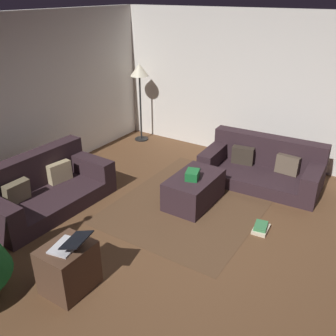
{
  "coord_description": "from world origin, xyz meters",
  "views": [
    {
      "loc": [
        -3.17,
        -1.79,
        2.87
      ],
      "look_at": [
        0.52,
        0.57,
        0.75
      ],
      "focal_mm": 39.59,
      "sensor_mm": 36.0,
      "label": 1
    }
  ],
  "objects": [
    {
      "name": "gift_box",
      "position": [
        0.96,
        0.44,
        0.5
      ],
      "size": [
        0.27,
        0.24,
        0.12
      ],
      "primitive_type": "cube",
      "rotation": [
        0.0,
        0.0,
        0.31
      ],
      "color": "#19662D",
      "rests_on": "ottoman"
    },
    {
      "name": "couch_left",
      "position": [
        -0.21,
        2.26,
        0.27
      ],
      "size": [
        1.89,
        1.01,
        0.74
      ],
      "rotation": [
        0.0,
        0.0,
        3.11
      ],
      "color": "#2D1E23",
      "rests_on": "ground_plane"
    },
    {
      "name": "area_rug",
      "position": [
        1.04,
        0.45,
        0.0
      ],
      "size": [
        2.6,
        2.0,
        0.01
      ],
      "primitive_type": "cube",
      "color": "#523723",
      "rests_on": "ground_plane"
    },
    {
      "name": "book_stack",
      "position": [
        0.89,
        -0.65,
        0.04
      ],
      "size": [
        0.3,
        0.21,
        0.09
      ],
      "color": "beige",
      "rests_on": "ground_plane"
    },
    {
      "name": "couch_right",
      "position": [
        2.26,
        -0.16,
        0.26
      ],
      "size": [
        1.05,
        1.9,
        0.7
      ],
      "rotation": [
        0.0,
        0.0,
        1.62
      ],
      "color": "#2D1E23",
      "rests_on": "ground_plane"
    },
    {
      "name": "tv_remote",
      "position": [
        1.25,
        0.55,
        0.45
      ],
      "size": [
        0.12,
        0.16,
        0.02
      ],
      "primitive_type": "cube",
      "rotation": [
        0.0,
        0.0,
        0.48
      ],
      "color": "black",
      "rests_on": "ottoman"
    },
    {
      "name": "laptop",
      "position": [
        -1.18,
        0.64,
        0.58
      ],
      "size": [
        0.38,
        0.43,
        0.17
      ],
      "color": "silver",
      "rests_on": "side_table"
    },
    {
      "name": "rear_partition",
      "position": [
        0.0,
        3.14,
        1.3
      ],
      "size": [
        6.4,
        0.12,
        2.6
      ],
      "primitive_type": "cube",
      "color": "silver",
      "rests_on": "ground_plane"
    },
    {
      "name": "side_table",
      "position": [
        -1.19,
        0.7,
        0.26
      ],
      "size": [
        0.52,
        0.44,
        0.53
      ],
      "primitive_type": "cube",
      "color": "#4C3323",
      "rests_on": "ground_plane"
    },
    {
      "name": "corner_partition",
      "position": [
        3.14,
        0.0,
        1.3
      ],
      "size": [
        0.12,
        6.4,
        2.6
      ],
      "primitive_type": "cube",
      "color": "silver",
      "rests_on": "ground_plane"
    },
    {
      "name": "corner_lamp",
      "position": [
        2.7,
        2.63,
        1.34
      ],
      "size": [
        0.36,
        0.36,
        1.58
      ],
      "color": "black",
      "rests_on": "ground_plane"
    },
    {
      "name": "ottoman",
      "position": [
        1.04,
        0.45,
        0.22
      ],
      "size": [
        0.94,
        0.57,
        0.43
      ],
      "primitive_type": "cube",
      "color": "#2D1E23",
      "rests_on": "ground_plane"
    },
    {
      "name": "ground_plane",
      "position": [
        0.0,
        0.0,
        0.0
      ],
      "size": [
        6.4,
        6.4,
        0.0
      ],
      "primitive_type": "plane",
      "color": "brown"
    }
  ]
}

